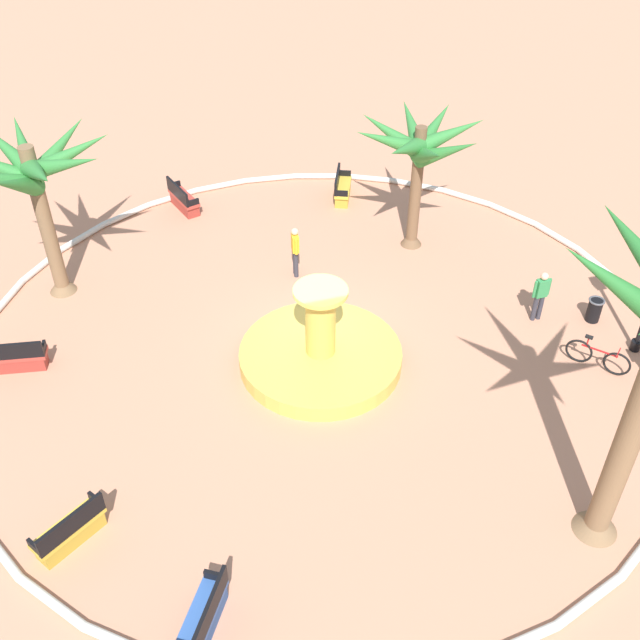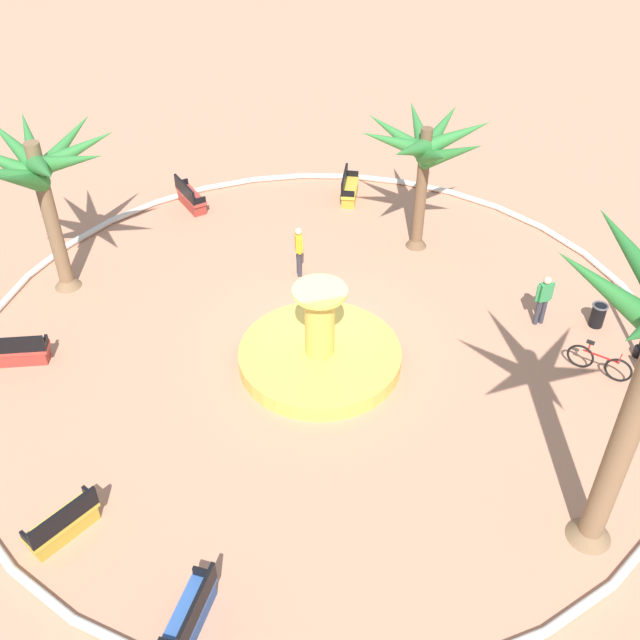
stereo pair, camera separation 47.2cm
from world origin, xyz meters
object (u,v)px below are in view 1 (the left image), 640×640
at_px(bench_southeast, 342,190).
at_px(person_cyclist_photo, 541,294).
at_px(trash_bin, 594,309).
at_px(palm_tree_by_curb, 33,175).
at_px(bicycle_red_frame, 598,357).
at_px(fountain, 321,354).
at_px(bench_east, 70,531).
at_px(person_pedestrian_stroll, 295,249).
at_px(bench_west, 203,619).
at_px(palm_tree_near_fountain, 419,148).
at_px(bench_southwest, 16,359).
at_px(bench_north, 183,200).

bearing_deg(bench_southeast, person_cyclist_photo, -159.09).
xyz_separation_m(bench_southeast, trash_bin, (-8.78, -4.69, 0.04)).
relative_size(palm_tree_by_curb, bicycle_red_frame, 3.78).
relative_size(fountain, palm_tree_by_curb, 0.87).
distance_m(bench_southeast, bicycle_red_frame, 11.17).
relative_size(bench_east, person_cyclist_photo, 0.99).
height_order(palm_tree_by_curb, person_cyclist_photo, palm_tree_by_curb).
bearing_deg(person_pedestrian_stroll, person_cyclist_photo, -124.49).
relative_size(bench_west, bench_southeast, 0.97).
xyz_separation_m(palm_tree_near_fountain, bench_southeast, (3.54, 1.21, -3.10)).
relative_size(bench_east, bench_southwest, 0.97).
height_order(bench_west, trash_bin, bench_west).
bearing_deg(bench_southwest, person_cyclist_photo, -98.57).
relative_size(palm_tree_near_fountain, bicycle_red_frame, 3.31).
height_order(palm_tree_by_curb, bicycle_red_frame, palm_tree_by_curb).
bearing_deg(bench_southeast, fountain, 157.97).
xyz_separation_m(palm_tree_by_curb, bench_southeast, (2.85, -9.85, -3.56)).
relative_size(trash_bin, person_pedestrian_stroll, 0.43).
bearing_deg(bench_southeast, bench_west, 152.67).
bearing_deg(fountain, person_cyclist_photo, -89.92).
relative_size(bench_west, bench_southwest, 0.98).
xyz_separation_m(trash_bin, person_cyclist_photo, (0.52, 1.54, 0.52)).
bearing_deg(bench_east, bench_west, -139.63).
relative_size(bench_southeast, trash_bin, 2.29).
height_order(fountain, bench_southeast, fountain).
bearing_deg(bench_north, bench_southeast, -99.16).
height_order(bench_north, person_cyclist_photo, person_cyclist_photo).
xyz_separation_m(fountain, bench_east, (-3.82, 6.63, 0.01)).
height_order(trash_bin, person_cyclist_photo, person_cyclist_photo).
xyz_separation_m(bench_east, trash_bin, (3.31, -14.67, 0.04)).
xyz_separation_m(bench_north, bench_southeast, (-0.90, -5.58, 0.00)).
bearing_deg(person_pedestrian_stroll, bench_north, 28.35).
xyz_separation_m(bench_southeast, bench_southwest, (-6.10, 11.11, 0.00)).
bearing_deg(bench_west, bicycle_red_frame, -69.38).
bearing_deg(bench_southeast, bicycle_red_frame, -161.07).
xyz_separation_m(bench_southwest, trash_bin, (-2.67, -15.80, 0.04)).
height_order(fountain, palm_tree_near_fountain, palm_tree_near_fountain).
height_order(bench_southwest, trash_bin, bench_southwest).
xyz_separation_m(bench_east, bench_north, (12.98, -4.40, 0.00)).
distance_m(palm_tree_by_curb, person_cyclist_photo, 14.39).
distance_m(bench_southeast, bench_southwest, 12.67).
height_order(palm_tree_near_fountain, person_pedestrian_stroll, palm_tree_near_fountain).
height_order(palm_tree_near_fountain, bench_southwest, palm_tree_near_fountain).
bearing_deg(bench_east, trash_bin, -77.29).
relative_size(palm_tree_near_fountain, bench_north, 2.62).
xyz_separation_m(bicycle_red_frame, person_pedestrian_stroll, (6.46, 6.50, 0.56)).
xyz_separation_m(bench_west, bench_southwest, (8.71, 3.45, 0.00)).
xyz_separation_m(palm_tree_by_curb, bench_north, (3.75, -4.27, -3.56)).
bearing_deg(bench_north, bench_east, 161.30).
bearing_deg(bench_west, bench_north, -7.53).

